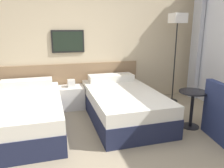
{
  "coord_description": "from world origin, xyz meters",
  "views": [
    {
      "loc": [
        -0.94,
        -2.33,
        1.58
      ],
      "look_at": [
        0.05,
        1.07,
        0.66
      ],
      "focal_mm": 35.0,
      "sensor_mm": 36.0,
      "label": 1
    }
  ],
  "objects": [
    {
      "name": "bed_near_window",
      "position": [
        0.26,
        1.15,
        0.26
      ],
      "size": [
        1.14,
        2.0,
        0.64
      ],
      "color": "#1E233D",
      "rests_on": "ground_plane"
    },
    {
      "name": "side_table",
      "position": [
        1.2,
        0.47,
        0.42
      ],
      "size": [
        0.44,
        0.44,
        0.61
      ],
      "color": "black",
      "rests_on": "ground_plane"
    },
    {
      "name": "nightstand",
      "position": [
        -0.55,
        1.88,
        0.23
      ],
      "size": [
        0.47,
        0.42,
        0.58
      ],
      "color": "beige",
      "rests_on": "ground_plane"
    },
    {
      "name": "ground_plane",
      "position": [
        0.0,
        0.0,
        0.0
      ],
      "size": [
        16.0,
        16.0,
        0.0
      ],
      "primitive_type": "plane",
      "color": "gray"
    },
    {
      "name": "bed_near_door",
      "position": [
        -1.37,
        1.15,
        0.26
      ],
      "size": [
        1.14,
        2.0,
        0.64
      ],
      "color": "#1E233D",
      "rests_on": "ground_plane"
    },
    {
      "name": "floor_lamp",
      "position": [
        1.61,
        1.7,
        1.61
      ],
      "size": [
        0.29,
        0.29,
        1.85
      ],
      "color": "black",
      "rests_on": "ground_plane"
    },
    {
      "name": "wall_headboard",
      "position": [
        -0.04,
        2.19,
        1.3
      ],
      "size": [
        10.0,
        0.1,
        2.7
      ],
      "color": "#C6B28E",
      "rests_on": "ground_plane"
    }
  ]
}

